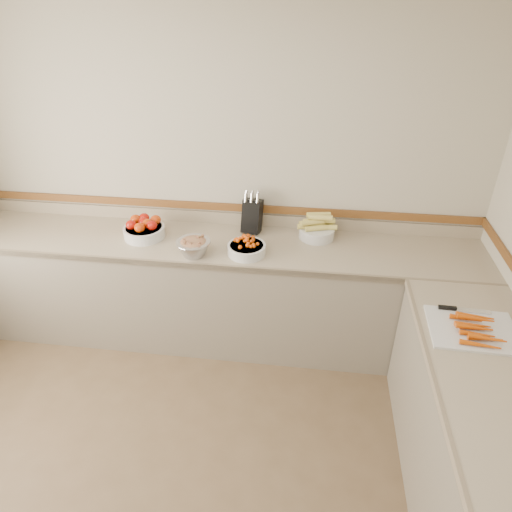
# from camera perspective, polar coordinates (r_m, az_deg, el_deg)

# --- Properties ---
(back_wall) EXTENTS (4.00, 0.00, 4.00)m
(back_wall) POSITION_cam_1_polar(r_m,az_deg,el_deg) (3.57, -4.29, 9.88)
(back_wall) COLOR #AFA790
(back_wall) RESTS_ON ground_plane
(counter_back) EXTENTS (4.00, 0.65, 1.08)m
(counter_back) POSITION_cam_1_polar(r_m,az_deg,el_deg) (3.70, -4.74, -4.29)
(counter_back) COLOR gray
(counter_back) RESTS_ON ground_plane
(dishwasher) EXTENTS (0.63, 0.60, 0.84)m
(dishwasher) POSITION_cam_1_polar(r_m,az_deg,el_deg) (2.82, 27.50, -23.86)
(dishwasher) COLOR silver
(dishwasher) RESTS_ON ground_plane
(knife_block) EXTENTS (0.17, 0.19, 0.34)m
(knife_block) POSITION_cam_1_polar(r_m,az_deg,el_deg) (3.54, -0.49, 5.14)
(knife_block) COLOR black
(knife_block) RESTS_ON counter_back
(tomato_bowl) EXTENTS (0.31, 0.31, 0.15)m
(tomato_bowl) POSITION_cam_1_polar(r_m,az_deg,el_deg) (3.59, -13.81, 3.33)
(tomato_bowl) COLOR silver
(tomato_bowl) RESTS_ON counter_back
(cherry_tomato_bowl) EXTENTS (0.28, 0.28, 0.15)m
(cherry_tomato_bowl) POSITION_cam_1_polar(r_m,az_deg,el_deg) (3.27, -1.19, 1.06)
(cherry_tomato_bowl) COLOR silver
(cherry_tomato_bowl) RESTS_ON counter_back
(corn_bowl) EXTENTS (0.30, 0.27, 0.20)m
(corn_bowl) POSITION_cam_1_polar(r_m,az_deg,el_deg) (3.51, 7.62, 3.36)
(corn_bowl) COLOR silver
(corn_bowl) RESTS_ON counter_back
(rhubarb_bowl) EXTENTS (0.25, 0.25, 0.14)m
(rhubarb_bowl) POSITION_cam_1_polar(r_m,az_deg,el_deg) (3.27, -7.81, 1.20)
(rhubarb_bowl) COLOR #B2B2BA
(rhubarb_bowl) RESTS_ON counter_back
(cutting_board) EXTENTS (0.49, 0.39, 0.07)m
(cutting_board) POSITION_cam_1_polar(r_m,az_deg,el_deg) (2.86, 25.53, -8.23)
(cutting_board) COLOR beige
(cutting_board) RESTS_ON counter_right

